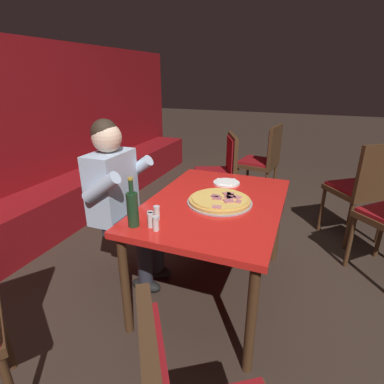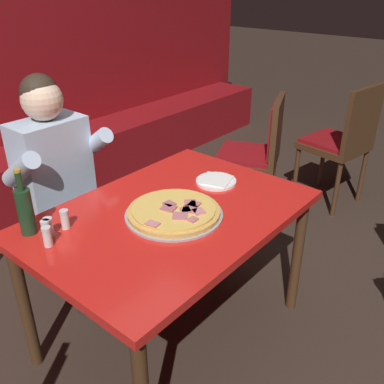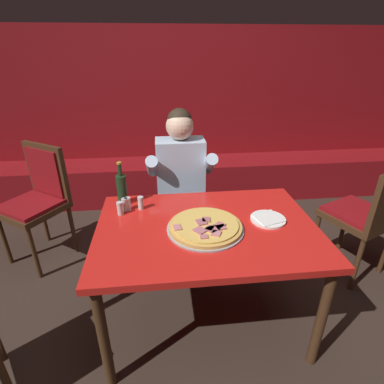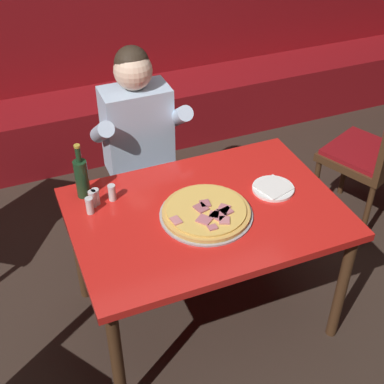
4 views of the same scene
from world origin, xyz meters
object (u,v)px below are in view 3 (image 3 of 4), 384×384
(shaker_red_pepper_flakes, at_px, (128,204))
(plate_white_paper, at_px, (268,219))
(dining_chair_far_right, at_px, (39,195))
(beer_bottle, at_px, (122,188))
(shaker_parmesan, at_px, (141,203))
(diner_seated_blue_shirt, at_px, (181,184))
(main_dining_table, at_px, (207,237))
(dining_chair_by_booth, at_px, (369,212))
(pizza, at_px, (205,227))
(shaker_oregano, at_px, (125,205))
(shaker_black_pepper, at_px, (120,209))

(shaker_red_pepper_flakes, bearing_deg, plate_white_paper, -14.73)
(dining_chair_far_right, bearing_deg, beer_bottle, -35.25)
(shaker_parmesan, distance_m, diner_seated_blue_shirt, 0.54)
(main_dining_table, relative_size, shaker_red_pepper_flakes, 14.89)
(dining_chair_far_right, distance_m, dining_chair_by_booth, 2.61)
(plate_white_paper, xyz_separation_m, beer_bottle, (-0.89, 0.31, 0.10))
(plate_white_paper, xyz_separation_m, dining_chair_by_booth, (0.91, 0.31, -0.18))
(pizza, height_order, dining_chair_far_right, dining_chair_far_right)
(shaker_oregano, height_order, shaker_parmesan, same)
(shaker_black_pepper, relative_size, dining_chair_by_booth, 0.09)
(shaker_parmesan, height_order, shaker_black_pepper, same)
(plate_white_paper, height_order, shaker_black_pepper, shaker_black_pepper)
(pizza, height_order, shaker_parmesan, shaker_parmesan)
(main_dining_table, height_order, pizza, pizza)
(diner_seated_blue_shirt, relative_size, dining_chair_by_booth, 1.34)
(shaker_red_pepper_flakes, distance_m, dining_chair_by_booth, 1.77)
(dining_chair_by_booth, bearing_deg, main_dining_table, -165.67)
(shaker_parmesan, height_order, shaker_red_pepper_flakes, same)
(shaker_parmesan, bearing_deg, pizza, -37.00)
(pizza, xyz_separation_m, plate_white_paper, (0.39, 0.06, -0.01))
(dining_chair_far_right, bearing_deg, shaker_black_pepper, -42.07)
(shaker_red_pepper_flakes, xyz_separation_m, dining_chair_far_right, (-0.80, 0.63, -0.20))
(shaker_red_pepper_flakes, bearing_deg, diner_seated_blue_shirt, 49.89)
(diner_seated_blue_shirt, height_order, dining_chair_far_right, diner_seated_blue_shirt)
(dining_chair_by_booth, bearing_deg, shaker_black_pepper, -175.58)
(shaker_black_pepper, xyz_separation_m, dining_chair_far_right, (-0.75, 0.68, -0.20))
(main_dining_table, xyz_separation_m, plate_white_paper, (0.37, 0.02, 0.09))
(beer_bottle, bearing_deg, shaker_black_pepper, -91.47)
(plate_white_paper, bearing_deg, shaker_red_pepper_flakes, 165.27)
(beer_bottle, xyz_separation_m, shaker_red_pepper_flakes, (0.04, -0.09, -0.07))
(shaker_parmesan, bearing_deg, main_dining_table, -32.31)
(diner_seated_blue_shirt, bearing_deg, shaker_black_pepper, -129.85)
(main_dining_table, distance_m, beer_bottle, 0.64)
(pizza, xyz_separation_m, beer_bottle, (-0.50, 0.37, 0.09))
(shaker_black_pepper, bearing_deg, beer_bottle, 88.53)
(main_dining_table, xyz_separation_m, dining_chair_far_right, (-1.27, 0.87, -0.08))
(main_dining_table, xyz_separation_m, shaker_red_pepper_flakes, (-0.47, 0.24, 0.12))
(shaker_parmesan, bearing_deg, plate_white_paper, -16.36)
(main_dining_table, bearing_deg, diner_seated_blue_shirt, 97.97)
(main_dining_table, bearing_deg, shaker_parmesan, 147.69)
(dining_chair_by_booth, bearing_deg, plate_white_paper, -161.40)
(pizza, relative_size, diner_seated_blue_shirt, 0.35)
(plate_white_paper, bearing_deg, diner_seated_blue_shirt, 125.24)
(plate_white_paper, height_order, dining_chair_far_right, dining_chair_far_right)
(main_dining_table, xyz_separation_m, diner_seated_blue_shirt, (-0.10, 0.69, 0.04))
(shaker_black_pepper, bearing_deg, shaker_oregano, 61.12)
(beer_bottle, height_order, shaker_red_pepper_flakes, beer_bottle)
(diner_seated_blue_shirt, bearing_deg, shaker_parmesan, -123.58)
(dining_chair_far_right, xyz_separation_m, dining_chair_by_booth, (2.55, -0.54, -0.01))
(pizza, xyz_separation_m, shaker_oregano, (-0.47, 0.27, 0.02))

